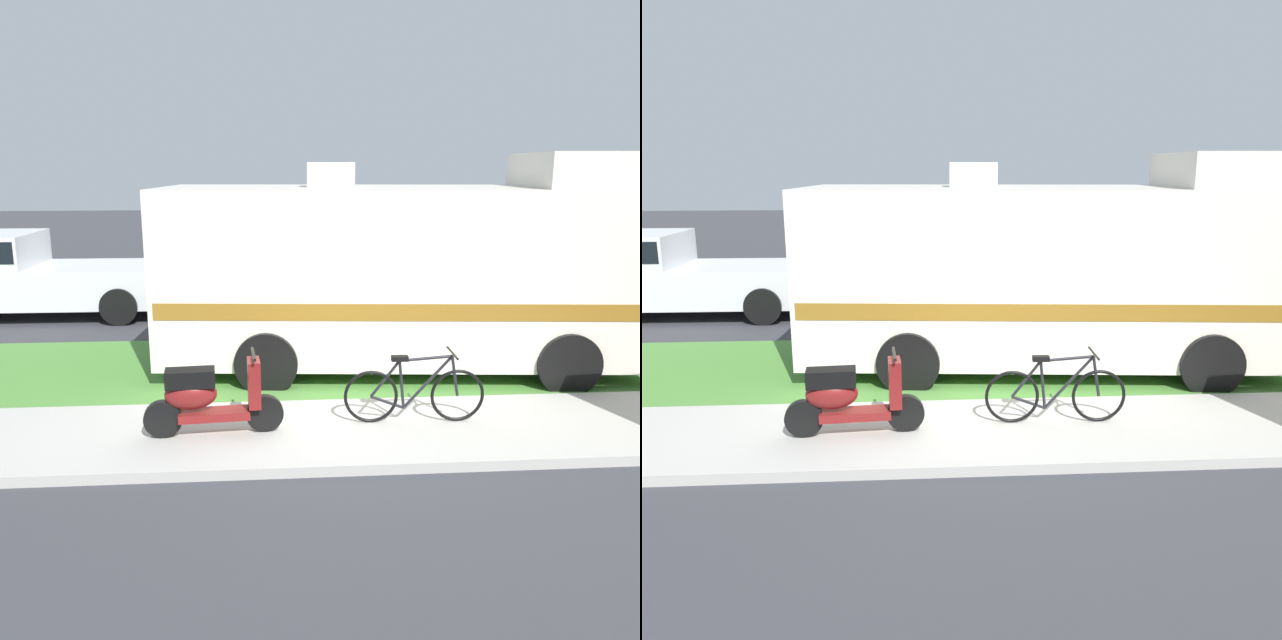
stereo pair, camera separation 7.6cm
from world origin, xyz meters
TOP-DOWN VIEW (x-y plane):
  - ground_plane at (0.00, 0.00)m, footprint 80.00×80.00m
  - sidewalk at (0.00, -1.20)m, footprint 24.00×2.00m
  - grass_strip at (0.00, 1.50)m, footprint 24.00×3.40m
  - motorhome_rv at (1.51, 1.46)m, footprint 7.48×3.10m
  - scooter at (-1.36, -1.24)m, footprint 1.61×0.50m
  - bicycle at (1.09, -1.05)m, footprint 1.72×0.52m
  - pickup_truck_near at (-5.90, 5.82)m, footprint 5.65×2.23m

SIDE VIEW (x-z plane):
  - ground_plane at x=0.00m, z-range 0.00..0.00m
  - grass_strip at x=0.00m, z-range 0.00..0.08m
  - sidewalk at x=0.00m, z-range 0.00..0.12m
  - bicycle at x=1.09m, z-range 0.05..0.94m
  - scooter at x=-1.36m, z-range 0.09..1.06m
  - pickup_truck_near at x=-5.90m, z-range 0.07..1.86m
  - motorhome_rv at x=1.51m, z-range -0.08..3.28m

